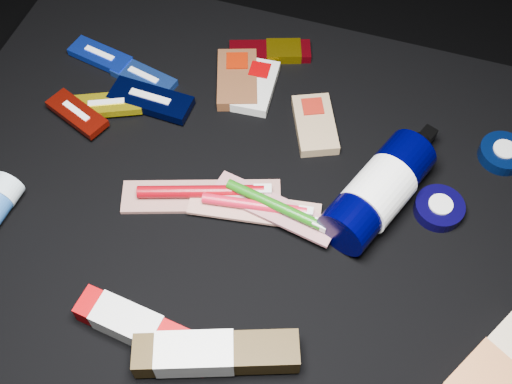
% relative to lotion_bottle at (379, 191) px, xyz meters
% --- Properties ---
extents(ground, '(3.00, 3.00, 0.00)m').
position_rel_lotion_bottle_xyz_m(ground, '(-0.18, -0.05, -0.44)').
color(ground, black).
rests_on(ground, ground).
extents(cloth_table, '(0.98, 0.78, 0.40)m').
position_rel_lotion_bottle_xyz_m(cloth_table, '(-0.18, -0.05, -0.24)').
color(cloth_table, black).
rests_on(cloth_table, ground).
extents(luna_bar_0, '(0.11, 0.06, 0.01)m').
position_rel_lotion_bottle_xyz_m(luna_bar_0, '(-0.41, 0.12, -0.03)').
color(luna_bar_0, '#1B3F9E').
rests_on(luna_bar_0, cloth_table).
extents(luna_bar_1, '(0.11, 0.06, 0.01)m').
position_rel_lotion_bottle_xyz_m(luna_bar_1, '(-0.50, 0.14, -0.03)').
color(luna_bar_1, '#102FBD').
rests_on(luna_bar_1, cloth_table).
extents(luna_bar_2, '(0.13, 0.05, 0.02)m').
position_rel_lotion_bottle_xyz_m(luna_bar_2, '(-0.38, 0.07, -0.02)').
color(luna_bar_2, black).
rests_on(luna_bar_2, cloth_table).
extents(luna_bar_3, '(0.12, 0.08, 0.01)m').
position_rel_lotion_bottle_xyz_m(luna_bar_3, '(-0.44, 0.04, -0.02)').
color(luna_bar_3, '#D8C10F').
rests_on(luna_bar_3, cloth_table).
extents(luna_bar_4, '(0.11, 0.07, 0.01)m').
position_rel_lotion_bottle_xyz_m(luna_bar_4, '(-0.48, 0.01, -0.02)').
color(luna_bar_4, maroon).
rests_on(luna_bar_4, cloth_table).
extents(clif_bar_0, '(0.10, 0.13, 0.02)m').
position_rel_lotion_bottle_xyz_m(clif_bar_0, '(-0.27, 0.16, -0.03)').
color(clif_bar_0, '#552F19').
rests_on(clif_bar_0, cloth_table).
extents(clif_bar_1, '(0.07, 0.11, 0.02)m').
position_rel_lotion_bottle_xyz_m(clif_bar_1, '(-0.23, 0.16, -0.03)').
color(clif_bar_1, beige).
rests_on(clif_bar_1, cloth_table).
extents(clif_bar_2, '(0.10, 0.12, 0.02)m').
position_rel_lotion_bottle_xyz_m(clif_bar_2, '(-0.12, 0.11, -0.03)').
color(clif_bar_2, '#957854').
rests_on(clif_bar_2, cloth_table).
extents(power_bar, '(0.14, 0.08, 0.02)m').
position_rel_lotion_bottle_xyz_m(power_bar, '(-0.22, 0.24, -0.03)').
color(power_bar, '#6C050D').
rests_on(power_bar, cloth_table).
extents(lotion_bottle, '(0.14, 0.24, 0.08)m').
position_rel_lotion_bottle_xyz_m(lotion_bottle, '(0.00, 0.00, 0.00)').
color(lotion_bottle, black).
rests_on(lotion_bottle, cloth_table).
extents(cream_tin_upper, '(0.07, 0.07, 0.02)m').
position_rel_lotion_bottle_xyz_m(cream_tin_upper, '(0.16, 0.14, -0.03)').
color(cream_tin_upper, black).
rests_on(cream_tin_upper, cloth_table).
extents(cream_tin_lower, '(0.07, 0.07, 0.02)m').
position_rel_lotion_bottle_xyz_m(cream_tin_lower, '(0.09, 0.02, -0.03)').
color(cream_tin_lower, black).
rests_on(cream_tin_lower, cloth_table).
extents(bodywash_bottle, '(0.14, 0.19, 0.04)m').
position_rel_lotion_bottle_xyz_m(bodywash_bottle, '(0.18, -0.21, -0.02)').
color(bodywash_bottle, '#CCB591').
rests_on(bodywash_bottle, cloth_table).
extents(toothbrush_pack_0, '(0.23, 0.12, 0.03)m').
position_rel_lotion_bottle_xyz_m(toothbrush_pack_0, '(-0.24, -0.06, -0.03)').
color(toothbrush_pack_0, '#A79F9B').
rests_on(toothbrush_pack_0, cloth_table).
extents(toothbrush_pack_1, '(0.19, 0.07, 0.02)m').
position_rel_lotion_bottle_xyz_m(toothbrush_pack_1, '(-0.16, -0.06, -0.02)').
color(toothbrush_pack_1, beige).
rests_on(toothbrush_pack_1, cloth_table).
extents(toothbrush_pack_2, '(0.19, 0.08, 0.02)m').
position_rel_lotion_bottle_xyz_m(toothbrush_pack_2, '(-0.13, -0.06, -0.02)').
color(toothbrush_pack_2, '#A39D97').
rests_on(toothbrush_pack_2, cloth_table).
extents(toothpaste_carton_red, '(0.19, 0.06, 0.04)m').
position_rel_lotion_bottle_xyz_m(toothpaste_carton_red, '(-0.24, -0.28, -0.02)').
color(toothpaste_carton_red, '#910003').
rests_on(toothpaste_carton_red, cloth_table).
extents(toothpaste_carton_green, '(0.20, 0.11, 0.04)m').
position_rel_lotion_bottle_xyz_m(toothpaste_carton_green, '(-0.15, -0.29, -0.01)').
color(toothpaste_carton_green, '#32240D').
rests_on(toothpaste_carton_green, cloth_table).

